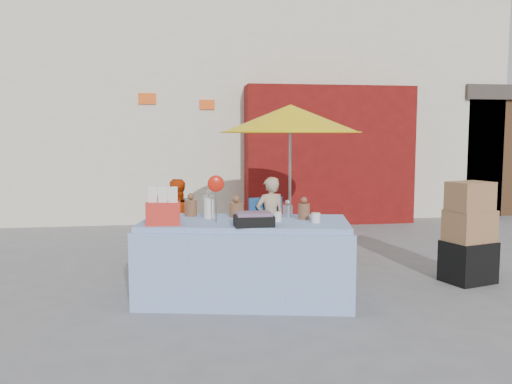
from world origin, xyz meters
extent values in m
plane|color=slate|center=(0.00, 0.00, 0.00)|extent=(80.00, 80.00, 0.00)
cube|color=silver|center=(0.00, 7.00, 2.25)|extent=(12.00, 5.00, 4.50)
cube|color=#3F3833|center=(0.00, 7.00, 4.70)|extent=(12.20, 5.20, 0.40)
cube|color=maroon|center=(2.20, 4.20, 1.30)|extent=(3.20, 0.60, 2.60)
cube|color=#4C331E|center=(6.50, 6.00, 1.20)|extent=(2.60, 3.00, 2.40)
cube|color=#3F3833|center=(6.50, 6.00, 2.55)|extent=(2.80, 3.20, 0.30)
cube|color=#FF5615|center=(-1.20, 4.48, 2.35)|extent=(0.32, 0.04, 0.20)
cube|color=#FF5615|center=(-0.10, 4.48, 2.25)|extent=(0.28, 0.04, 0.18)
cube|color=#9ABDF6|center=(-0.03, -0.40, 0.41)|extent=(2.22, 1.33, 0.82)
cube|color=#9ABDF6|center=(-0.13, -0.87, 0.38)|extent=(2.09, 0.47, 0.76)
cube|color=#9ABDF6|center=(0.07, 0.07, 0.38)|extent=(2.09, 0.47, 0.76)
cylinder|color=white|center=(-0.80, -0.07, 0.92)|extent=(0.14, 0.14, 0.20)
cylinder|color=brown|center=(-0.56, -0.01, 0.91)|extent=(0.15, 0.15, 0.17)
cylinder|color=white|center=(-0.38, -0.22, 0.94)|extent=(0.13, 0.13, 0.24)
cylinder|color=brown|center=(-0.09, -0.16, 0.90)|extent=(0.17, 0.17, 0.15)
cylinder|color=#B2B2B7|center=(0.45, -0.25, 0.88)|extent=(0.12, 0.12, 0.13)
cylinder|color=brown|center=(0.58, -0.42, 0.90)|extent=(0.14, 0.14, 0.16)
cylinder|color=white|center=(0.28, -0.52, 0.87)|extent=(0.10, 0.10, 0.10)
cylinder|color=white|center=(0.64, -0.65, 0.87)|extent=(0.10, 0.10, 0.10)
sphere|color=brown|center=(-0.93, -0.33, 0.90)|extent=(0.16, 0.16, 0.16)
ellipsoid|color=red|center=(-0.33, -0.51, 1.21)|extent=(0.17, 0.09, 0.16)
cube|color=red|center=(-0.84, -0.57, 0.93)|extent=(0.35, 0.22, 0.22)
cube|color=black|center=(0.01, -0.74, 0.87)|extent=(0.42, 0.33, 0.10)
cube|color=navy|center=(-0.72, 1.11, 0.23)|extent=(0.58, 0.56, 0.45)
cube|color=navy|center=(-0.77, 1.32, 0.65)|extent=(0.47, 0.16, 0.40)
cube|color=navy|center=(0.53, 1.11, 0.23)|extent=(0.58, 0.56, 0.45)
cube|color=navy|center=(0.48, 1.32, 0.65)|extent=(0.47, 0.16, 0.40)
imported|color=#D9400B|center=(-0.72, 1.26, 0.56)|extent=(0.63, 0.54, 1.12)
imported|color=tan|center=(0.53, 1.26, 0.56)|extent=(0.47, 0.36, 1.13)
cylinder|color=gray|center=(0.83, 1.41, 1.00)|extent=(0.04, 0.04, 2.00)
cone|color=yellow|center=(0.83, 1.41, 1.90)|extent=(1.90, 1.90, 0.38)
cylinder|color=yellow|center=(0.83, 1.41, 1.72)|extent=(1.90, 1.90, 0.02)
cube|color=black|center=(2.58, -0.15, 0.24)|extent=(0.62, 0.56, 0.47)
cube|color=#966643|center=(2.58, -0.15, 0.65)|extent=(0.58, 0.50, 0.36)
cube|color=#966643|center=(2.56, -0.16, 1.00)|extent=(0.53, 0.46, 0.32)
ellipsoid|color=yellow|center=(-0.68, 0.10, 0.14)|extent=(0.71, 0.60, 0.28)
camera|label=1|loc=(-0.73, -5.79, 1.68)|focal=38.00mm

